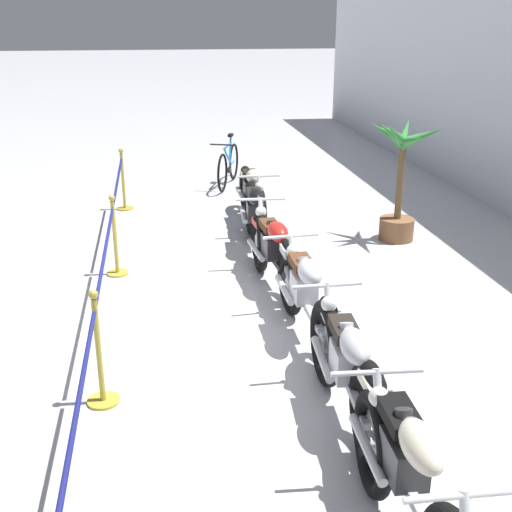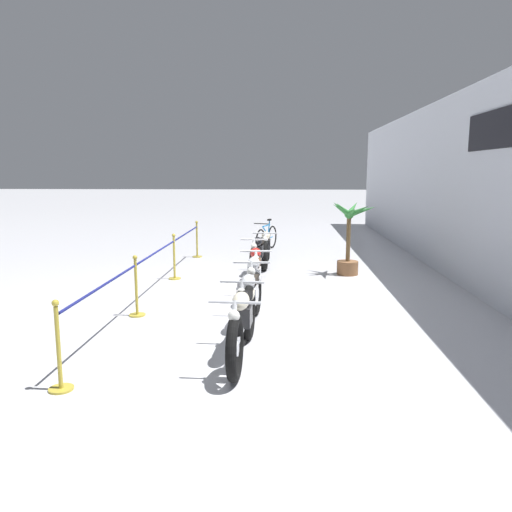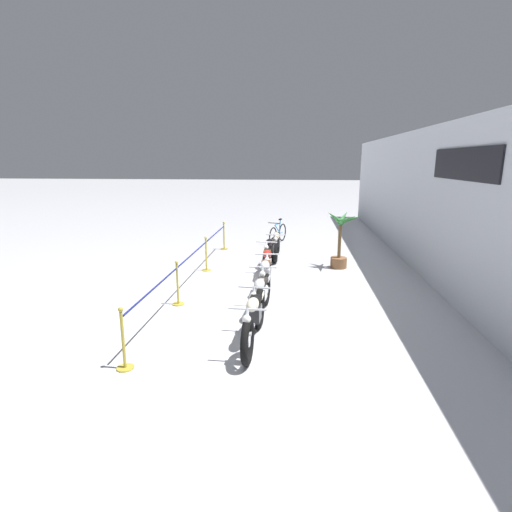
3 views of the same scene
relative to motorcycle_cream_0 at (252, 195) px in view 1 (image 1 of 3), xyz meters
name	(u,v)px [view 1 (image 1 of 3)]	position (x,y,z in m)	size (l,w,h in m)	color
ground_plane	(233,317)	(3.32, -0.72, -0.47)	(120.00, 120.00, 0.00)	silver
motorcycle_cream_0	(252,195)	(0.00, 0.00, 0.00)	(2.18, 0.62, 0.97)	black
motorcycle_black_1	(255,218)	(1.23, -0.14, 0.01)	(2.34, 0.62, 0.98)	black
motorcycle_red_2	(274,251)	(2.58, -0.13, -0.01)	(2.20, 0.62, 0.93)	black
motorcycle_silver_3	(305,296)	(3.95, -0.07, 0.01)	(2.46, 0.62, 0.97)	black
motorcycle_silver_4	(348,371)	(5.41, -0.06, 0.00)	(2.34, 0.62, 0.95)	black
motorcycle_cream_5	(406,474)	(6.66, -0.06, 0.01)	(2.32, 0.62, 0.98)	black
bicycle	(228,166)	(-2.55, -0.07, -0.09)	(1.66, 0.69, 0.97)	black
potted_palm_left_of_row	(401,178)	(1.09, 2.02, 0.46)	(1.20, 1.07, 1.81)	brown
stanchion_far_left	(113,223)	(1.94, -2.04, 0.25)	(9.01, 0.28, 1.05)	gold
stanchion_mid_left	(116,248)	(1.83, -2.04, -0.12)	(0.28, 0.28, 1.05)	gold
stanchion_mid_right	(100,366)	(4.80, -2.04, -0.12)	(0.28, 0.28, 1.05)	gold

